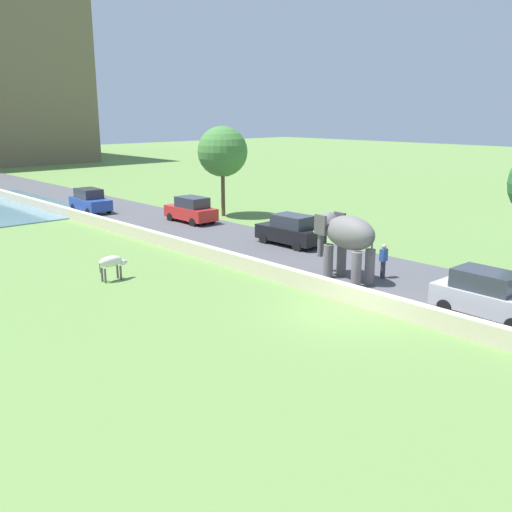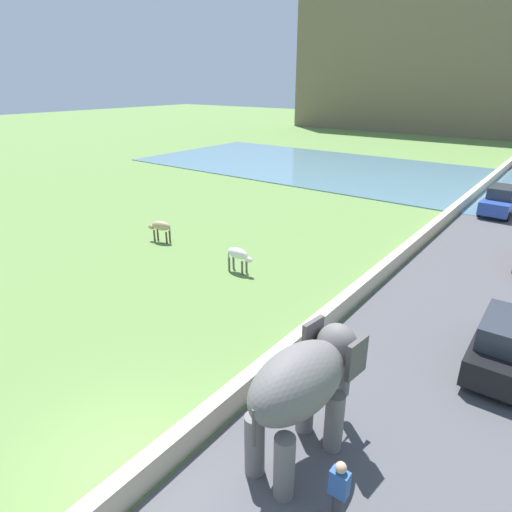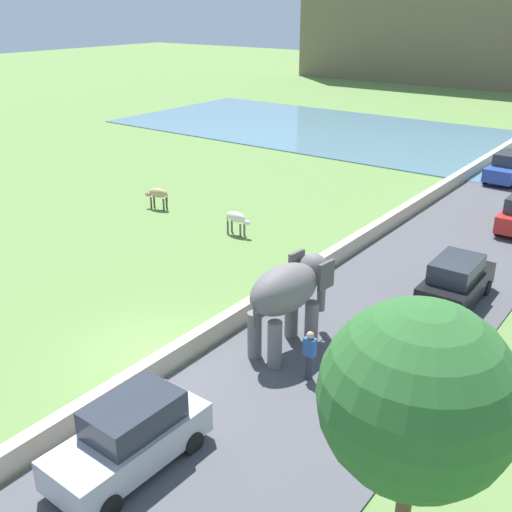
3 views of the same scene
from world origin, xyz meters
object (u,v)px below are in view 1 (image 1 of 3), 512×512
(car_silver, at_px, (488,295))
(cow_white, at_px, (112,263))
(car_black, at_px, (291,230))
(car_blue, at_px, (90,201))
(elephant, at_px, (346,236))
(person_beside_elephant, at_px, (383,260))
(car_red, at_px, (191,210))

(car_silver, relative_size, cow_white, 2.90)
(car_black, bearing_deg, car_blue, 99.97)
(car_black, height_order, car_silver, same)
(elephant, distance_m, cow_white, 10.57)
(elephant, distance_m, person_beside_elephant, 2.13)
(elephant, distance_m, car_black, 7.18)
(car_blue, bearing_deg, cow_white, -114.12)
(person_beside_elephant, relative_size, car_silver, 0.40)
(car_silver, xyz_separation_m, car_red, (3.15, 22.42, 0.00))
(elephant, xyz_separation_m, car_black, (3.12, 6.37, -1.14))
(car_black, distance_m, car_red, 9.41)
(car_red, bearing_deg, car_silver, -97.99)
(cow_white, bearing_deg, car_blue, 65.88)
(person_beside_elephant, distance_m, car_red, 16.91)
(car_silver, height_order, car_blue, same)
(person_beside_elephant, height_order, car_silver, car_silver)
(elephant, xyz_separation_m, car_red, (3.12, 15.78, -1.14))
(elephant, height_order, car_blue, elephant)
(car_red, height_order, cow_white, car_red)
(person_beside_elephant, bearing_deg, car_silver, -104.74)
(car_red, bearing_deg, cow_white, -141.42)
(car_black, distance_m, cow_white, 10.85)
(elephant, height_order, car_black, elephant)
(car_silver, distance_m, cow_white, 15.78)
(elephant, distance_m, car_blue, 24.31)
(car_black, distance_m, car_silver, 13.38)
(car_silver, xyz_separation_m, cow_white, (-7.67, 13.79, -0.06))
(elephant, relative_size, person_beside_elephant, 2.18)
(car_silver, bearing_deg, car_black, 76.39)
(car_red, distance_m, cow_white, 13.84)
(person_beside_elephant, relative_size, cow_white, 1.17)
(car_red, bearing_deg, car_blue, 110.32)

